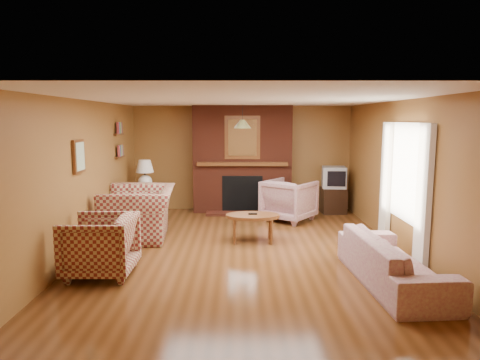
{
  "coord_description": "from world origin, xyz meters",
  "views": [
    {
      "loc": [
        -0.08,
        -6.66,
        2.1
      ],
      "look_at": [
        -0.06,
        0.6,
        1.06
      ],
      "focal_mm": 32.0,
      "sensor_mm": 36.0,
      "label": 1
    }
  ],
  "objects_px": {
    "coffee_table": "(253,218)",
    "crt_tv": "(334,177)",
    "plaid_armchair": "(100,246)",
    "floral_sofa": "(393,261)",
    "floral_armchair": "(289,200)",
    "tv_stand": "(333,200)",
    "fireplace": "(242,160)",
    "plaid_loveseat": "(139,213)",
    "table_lamp": "(145,173)",
    "side_table": "(146,203)"
  },
  "relations": [
    {
      "from": "coffee_table",
      "to": "crt_tv",
      "type": "height_order",
      "value": "crt_tv"
    },
    {
      "from": "plaid_armchair",
      "to": "floral_sofa",
      "type": "distance_m",
      "value": 3.87
    },
    {
      "from": "floral_armchair",
      "to": "coffee_table",
      "type": "xyz_separation_m",
      "value": [
        -0.81,
        -1.57,
        -0.01
      ]
    },
    {
      "from": "floral_sofa",
      "to": "tv_stand",
      "type": "height_order",
      "value": "floral_sofa"
    },
    {
      "from": "coffee_table",
      "to": "fireplace",
      "type": "bearing_deg",
      "value": 93.73
    },
    {
      "from": "floral_sofa",
      "to": "coffee_table",
      "type": "xyz_separation_m",
      "value": [
        -1.74,
        1.93,
        0.11
      ]
    },
    {
      "from": "plaid_armchair",
      "to": "coffee_table",
      "type": "distance_m",
      "value": 2.65
    },
    {
      "from": "fireplace",
      "to": "floral_armchair",
      "type": "height_order",
      "value": "fireplace"
    },
    {
      "from": "plaid_loveseat",
      "to": "floral_sofa",
      "type": "bearing_deg",
      "value": 54.89
    },
    {
      "from": "fireplace",
      "to": "table_lamp",
      "type": "xyz_separation_m",
      "value": [
        -2.1,
        -0.53,
        -0.23
      ]
    },
    {
      "from": "table_lamp",
      "to": "tv_stand",
      "type": "height_order",
      "value": "table_lamp"
    },
    {
      "from": "floral_sofa",
      "to": "plaid_armchair",
      "type": "bearing_deg",
      "value": 81.51
    },
    {
      "from": "plaid_armchair",
      "to": "coffee_table",
      "type": "height_order",
      "value": "plaid_armchair"
    },
    {
      "from": "table_lamp",
      "to": "crt_tv",
      "type": "bearing_deg",
      "value": 4.74
    },
    {
      "from": "coffee_table",
      "to": "crt_tv",
      "type": "relative_size",
      "value": 1.64
    },
    {
      "from": "plaid_armchair",
      "to": "tv_stand",
      "type": "bearing_deg",
      "value": 133.94
    },
    {
      "from": "fireplace",
      "to": "plaid_armchair",
      "type": "distance_m",
      "value": 4.58
    },
    {
      "from": "plaid_armchair",
      "to": "floral_sofa",
      "type": "relative_size",
      "value": 0.43
    },
    {
      "from": "fireplace",
      "to": "coffee_table",
      "type": "xyz_separation_m",
      "value": [
        0.16,
        -2.47,
        -0.76
      ]
    },
    {
      "from": "side_table",
      "to": "fireplace",
      "type": "bearing_deg",
      "value": 14.29
    },
    {
      "from": "floral_sofa",
      "to": "side_table",
      "type": "bearing_deg",
      "value": 42.34
    },
    {
      "from": "coffee_table",
      "to": "side_table",
      "type": "bearing_deg",
      "value": 139.47
    },
    {
      "from": "plaid_loveseat",
      "to": "tv_stand",
      "type": "height_order",
      "value": "plaid_loveseat"
    },
    {
      "from": "floral_armchair",
      "to": "coffee_table",
      "type": "relative_size",
      "value": 1.01
    },
    {
      "from": "side_table",
      "to": "tv_stand",
      "type": "relative_size",
      "value": 1.05
    },
    {
      "from": "floral_armchair",
      "to": "crt_tv",
      "type": "xyz_separation_m",
      "value": [
        1.08,
        0.7,
        0.38
      ]
    },
    {
      "from": "fireplace",
      "to": "plaid_armchair",
      "type": "height_order",
      "value": "fireplace"
    },
    {
      "from": "side_table",
      "to": "crt_tv",
      "type": "xyz_separation_m",
      "value": [
        4.15,
        0.34,
        0.51
      ]
    },
    {
      "from": "floral_armchair",
      "to": "tv_stand",
      "type": "distance_m",
      "value": 1.3
    },
    {
      "from": "tv_stand",
      "to": "crt_tv",
      "type": "bearing_deg",
      "value": -92.03
    },
    {
      "from": "fireplace",
      "to": "tv_stand",
      "type": "distance_m",
      "value": 2.24
    },
    {
      "from": "fireplace",
      "to": "plaid_armchair",
      "type": "xyz_separation_m",
      "value": [
        -1.95,
        -4.07,
        -0.77
      ]
    },
    {
      "from": "plaid_armchair",
      "to": "table_lamp",
      "type": "bearing_deg",
      "value": -177.8
    },
    {
      "from": "floral_armchair",
      "to": "plaid_loveseat",
      "type": "bearing_deg",
      "value": 63.08
    },
    {
      "from": "table_lamp",
      "to": "coffee_table",
      "type": "bearing_deg",
      "value": -40.53
    },
    {
      "from": "coffee_table",
      "to": "table_lamp",
      "type": "relative_size",
      "value": 1.48
    },
    {
      "from": "plaid_loveseat",
      "to": "coffee_table",
      "type": "height_order",
      "value": "plaid_loveseat"
    },
    {
      "from": "plaid_loveseat",
      "to": "crt_tv",
      "type": "xyz_separation_m",
      "value": [
        3.9,
        2.03,
        0.36
      ]
    },
    {
      "from": "plaid_loveseat",
      "to": "tv_stand",
      "type": "distance_m",
      "value": 4.4
    },
    {
      "from": "floral_armchair",
      "to": "tv_stand",
      "type": "xyz_separation_m",
      "value": [
        1.08,
        0.71,
        -0.14
      ]
    },
    {
      "from": "crt_tv",
      "to": "table_lamp",
      "type": "bearing_deg",
      "value": -175.26
    },
    {
      "from": "floral_armchair",
      "to": "crt_tv",
      "type": "height_order",
      "value": "crt_tv"
    },
    {
      "from": "crt_tv",
      "to": "plaid_loveseat",
      "type": "bearing_deg",
      "value": -152.48
    },
    {
      "from": "coffee_table",
      "to": "table_lamp",
      "type": "height_order",
      "value": "table_lamp"
    },
    {
      "from": "tv_stand",
      "to": "fireplace",
      "type": "bearing_deg",
      "value": 172.82
    },
    {
      "from": "fireplace",
      "to": "table_lamp",
      "type": "height_order",
      "value": "fireplace"
    },
    {
      "from": "table_lamp",
      "to": "crt_tv",
      "type": "xyz_separation_m",
      "value": [
        4.15,
        0.34,
        -0.15
      ]
    },
    {
      "from": "floral_armchair",
      "to": "side_table",
      "type": "relative_size",
      "value": 1.55
    },
    {
      "from": "crt_tv",
      "to": "fireplace",
      "type": "bearing_deg",
      "value": 174.7
    },
    {
      "from": "floral_armchair",
      "to": "tv_stand",
      "type": "bearing_deg",
      "value": -108.79
    }
  ]
}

